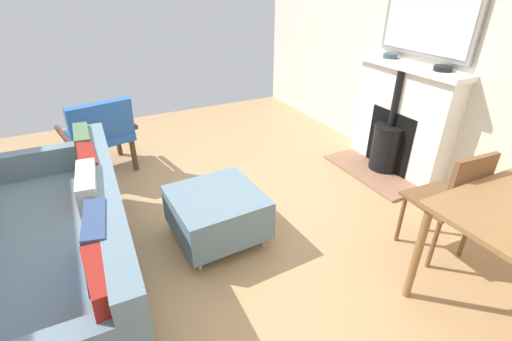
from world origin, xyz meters
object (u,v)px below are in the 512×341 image
at_px(sofa, 71,243).
at_px(armchair_accent, 99,131).
at_px(fireplace, 398,125).
at_px(mantel_bowl_near, 390,56).
at_px(ottoman, 217,212).
at_px(mantel_bowl_far, 443,68).
at_px(dining_chair_near_fireplace, 452,198).

xyz_separation_m(sofa, armchair_accent, (-0.36, -1.60, 0.12)).
relative_size(fireplace, armchair_accent, 1.46).
height_order(mantel_bowl_near, ottoman, mantel_bowl_near).
height_order(mantel_bowl_near, mantel_bowl_far, mantel_bowl_near).
height_order(fireplace, mantel_bowl_near, mantel_bowl_near).
bearing_deg(armchair_accent, ottoman, 112.77).
bearing_deg(mantel_bowl_far, ottoman, -2.11).
relative_size(armchair_accent, dining_chair_near_fireplace, 0.94).
relative_size(mantel_bowl_far, sofa, 0.08).
height_order(mantel_bowl_far, ottoman, mantel_bowl_far).
distance_m(mantel_bowl_near, ottoman, 2.39).
bearing_deg(armchair_accent, mantel_bowl_near, 160.04).
bearing_deg(dining_chair_near_fireplace, mantel_bowl_far, -131.19).
bearing_deg(ottoman, sofa, 2.44).
bearing_deg(mantel_bowl_near, fireplace, 84.17).
distance_m(mantel_bowl_near, mantel_bowl_far, 0.62).
height_order(armchair_accent, dining_chair_near_fireplace, dining_chair_near_fireplace).
bearing_deg(mantel_bowl_far, fireplace, -84.78).
bearing_deg(fireplace, ottoman, 6.72).
bearing_deg(fireplace, armchair_accent, -25.32).
distance_m(fireplace, dining_chair_near_fireplace, 1.39).
bearing_deg(mantel_bowl_near, ottoman, 14.20).
xyz_separation_m(ottoman, armchair_accent, (0.66, -1.56, 0.22)).
bearing_deg(dining_chair_near_fireplace, armchair_accent, -50.61).
distance_m(mantel_bowl_near, dining_chair_near_fireplace, 1.78).
bearing_deg(mantel_bowl_near, dining_chair_near_fireplace, 63.11).
relative_size(sofa, ottoman, 3.02).
bearing_deg(dining_chair_near_fireplace, ottoman, -33.88).
height_order(mantel_bowl_near, sofa, mantel_bowl_near).
distance_m(fireplace, mantel_bowl_far, 0.73).
relative_size(mantel_bowl_near, sofa, 0.07).
bearing_deg(mantel_bowl_far, dining_chair_near_fireplace, 48.81).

